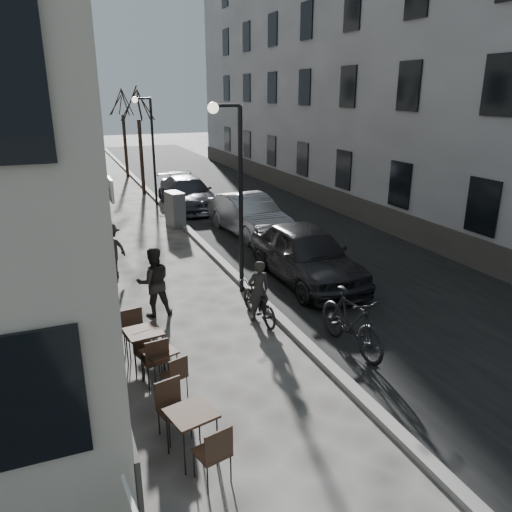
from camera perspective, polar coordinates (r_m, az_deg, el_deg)
ground at (r=9.34m, az=11.90°, el=-17.05°), size 120.00×120.00×0.00m
road at (r=24.31m, az=-1.36°, el=5.68°), size 7.30×60.00×0.00m
kerb at (r=23.30m, az=-9.82°, el=4.99°), size 0.25×60.00×0.12m
building_right at (r=26.79m, az=10.52°, el=23.79°), size 4.00×35.00×16.00m
streetlamp_near at (r=13.12m, az=-2.49°, el=8.75°), size 0.90×0.28×5.09m
streetlamp_far at (r=24.68m, az=-12.13°, el=12.91°), size 0.90×0.28×5.09m
tree_near at (r=27.56m, az=-13.37°, el=16.50°), size 2.40×2.40×5.70m
tree_far at (r=33.49m, az=-15.09°, el=16.62°), size 2.40×2.40×5.70m
bistro_set_a at (r=8.02m, az=-7.33°, el=-19.10°), size 0.82×1.67×0.96m
bistro_set_b at (r=9.86m, az=-10.94°, el=-11.97°), size 0.81×1.45×0.83m
bistro_set_c at (r=10.38m, az=-12.63°, el=-9.96°), size 0.76×1.71×0.98m
utility_cabinet at (r=20.77m, az=-9.23°, el=5.27°), size 0.68×1.04×1.44m
bicycle at (r=12.17m, az=0.28°, el=-5.29°), size 0.70×1.80×0.93m
cyclist_rider at (r=12.05m, az=0.28°, el=-4.00°), size 0.57×0.39×1.52m
pedestrian_near at (r=12.54m, az=-11.61°, el=-2.92°), size 0.87×0.69×1.76m
pedestrian_mid at (r=15.34m, az=-16.32°, el=0.58°), size 1.28×1.13×1.71m
pedestrian_far at (r=15.00m, az=-17.56°, el=0.21°), size 1.07×1.02×1.78m
car_near at (r=14.59m, az=5.79°, el=0.23°), size 1.96×4.87×1.66m
car_mid at (r=19.33m, az=-0.77°, el=4.68°), size 2.04×4.80×1.54m
car_far at (r=24.01m, az=-7.79°, el=7.12°), size 2.21×5.07×1.45m
moped at (r=10.93m, az=10.82°, el=-7.37°), size 0.75×2.24×1.33m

